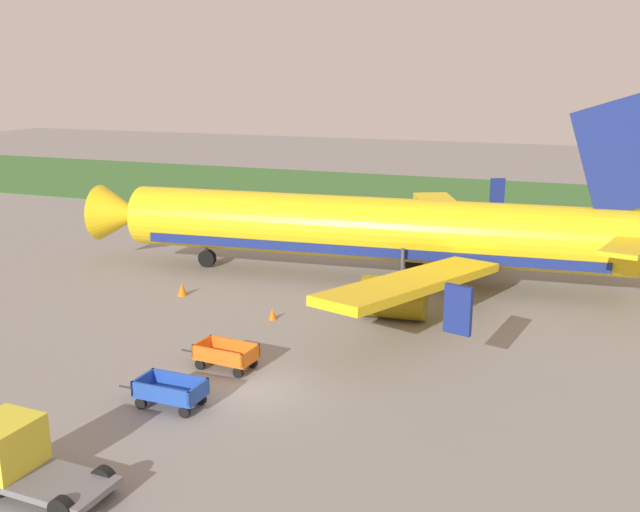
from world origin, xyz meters
The scene contains 9 objects.
ground_plane centered at (0.00, 0.00, 0.00)m, with size 220.00×220.00×0.00m, color gray.
grass_strip centered at (0.00, 47.78, 0.03)m, with size 220.00×28.00×0.06m, color #3D7033.
airplane centered at (0.47, 16.68, 3.05)m, with size 37.67×30.28×11.34m.
baggage_cart_nearest centered at (-2.14, -2.49, 0.60)m, with size 3.56×1.43×1.07m.
baggage_cart_second_in_row centered at (-1.94, 1.43, 0.60)m, with size 3.60×1.62×1.07m.
service_truck_beside_carts centered at (-3.30, -8.80, 1.10)m, with size 4.45×2.15×2.10m.
traffic_cone_near_plane centered at (-2.73, 3.41, 0.31)m, with size 0.47×0.47×0.62m, color orange.
traffic_cone_mid_apron centered at (-9.19, 9.70, 0.36)m, with size 0.55×0.55×0.73m, color orange.
traffic_cone_by_carts centered at (-2.77, 7.83, 0.28)m, with size 0.42×0.42×0.56m, color orange.
Camera 1 is at (11.95, -23.43, 11.99)m, focal length 40.48 mm.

